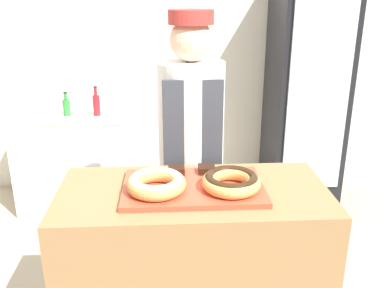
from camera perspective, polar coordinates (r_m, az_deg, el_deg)
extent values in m
cube|color=silver|center=(3.85, -1.81, 13.64)|extent=(8.00, 0.06, 2.70)
cube|color=#997047|center=(2.14, 0.16, -17.52)|extent=(1.20, 0.57, 0.94)
cube|color=#D84C33|center=(1.89, 0.18, -5.83)|extent=(0.61, 0.38, 0.02)
torus|color=tan|center=(1.83, -4.76, -5.34)|extent=(0.25, 0.25, 0.06)
torus|color=white|center=(1.82, -4.78, -4.84)|extent=(0.23, 0.23, 0.04)
torus|color=tan|center=(1.84, 5.25, -5.09)|extent=(0.25, 0.25, 0.06)
torus|color=#331E0F|center=(1.84, 5.27, -4.59)|extent=(0.23, 0.23, 0.04)
cube|color=black|center=(2.00, -2.10, -3.46)|extent=(0.08, 0.08, 0.03)
cube|color=black|center=(2.01, 1.97, -3.37)|extent=(0.08, 0.08, 0.03)
cylinder|color=#4C4C51|center=(2.61, -0.11, -11.70)|extent=(0.26, 0.26, 0.81)
cylinder|color=white|center=(2.31, -0.12, 3.44)|extent=(0.36, 0.36, 0.61)
cube|color=#383D47|center=(2.31, 0.11, -7.19)|extent=(0.30, 0.02, 1.28)
sphere|color=beige|center=(2.23, -0.13, 13.70)|extent=(0.22, 0.22, 0.22)
cylinder|color=#B2332D|center=(2.22, -0.14, 16.59)|extent=(0.23, 0.23, 0.07)
cube|color=black|center=(3.75, 14.84, 6.44)|extent=(0.58, 0.60, 1.88)
cube|color=silver|center=(3.45, 16.44, 5.80)|extent=(0.47, 0.02, 1.50)
cube|color=white|center=(3.81, -15.16, -1.84)|extent=(0.92, 0.60, 0.81)
cube|color=gray|center=(3.69, -15.69, 3.70)|extent=(0.92, 0.60, 0.01)
cylinder|color=#2D8C38|center=(3.61, -16.36, 4.68)|extent=(0.06, 0.06, 0.13)
cylinder|color=#2D8C38|center=(3.58, -16.51, 6.10)|extent=(0.03, 0.03, 0.05)
cylinder|color=black|center=(3.58, -16.55, 6.58)|extent=(0.03, 0.03, 0.01)
cylinder|color=red|center=(3.55, -12.61, 5.04)|extent=(0.06, 0.06, 0.16)
cylinder|color=red|center=(3.52, -12.75, 6.83)|extent=(0.03, 0.03, 0.06)
cylinder|color=black|center=(3.51, -12.80, 7.42)|extent=(0.03, 0.03, 0.01)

